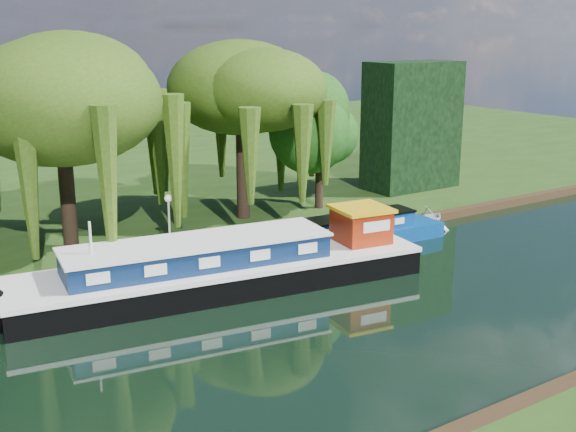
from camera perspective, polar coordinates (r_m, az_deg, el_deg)
ground at (r=25.77m, az=-0.31°, el=-9.40°), size 120.00×120.00×0.00m
far_bank at (r=56.13m, az=-19.86°, el=3.27°), size 120.00×52.00×0.45m
dutch_barge at (r=29.95m, az=-5.07°, el=-4.09°), size 17.65×6.37×3.64m
narrowboat at (r=35.29m, az=4.09°, el=-1.64°), size 11.80×2.73×1.71m
white_cruiser at (r=39.64m, az=11.02°, el=-0.95°), size 3.15×2.91×1.38m
willow_left at (r=34.20m, az=-17.57°, el=8.62°), size 7.87×7.87×9.43m
willow_right at (r=38.36m, az=-3.67°, el=8.95°), size 7.02×7.02×8.55m
tree_far_right at (r=40.68m, az=2.53°, el=6.96°), size 4.06×4.06×6.65m
conifer_hedge at (r=46.79m, az=9.76°, el=7.06°), size 6.00×3.00×8.00m
lamppost at (r=33.98m, az=-9.42°, el=0.71°), size 0.36×0.36×2.56m
mooring_posts at (r=32.13m, az=-9.37°, el=-2.83°), size 19.16×0.16×1.00m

